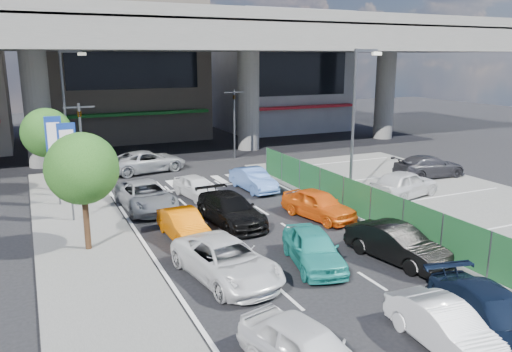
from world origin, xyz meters
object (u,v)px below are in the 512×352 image
street_lamp_left (67,102)px  minivan_navy_back (494,317)px  parked_sedan_white (404,184)px  parked_sedan_dgrey (429,166)px  traffic_light_right (234,107)px  hatch_white_back_mid (446,327)px  sedan_white_mid_left (226,260)px  wagon_silver_front_left (146,196)px  taxi_orange_left (184,225)px  signboard_far (55,149)px  taxi_teal_mid (313,248)px  street_lamp_right (356,111)px  traffic_light_left (80,127)px  van_white_back_left (307,351)px  kei_truck_front_right (253,179)px  tree_far (47,133)px  sedan_white_front_mid (196,187)px  sedan_black_mid (231,210)px  hatch_black_mid_right (397,244)px  traffic_cone (362,200)px  signboard_near (68,159)px  crossing_wagon_silver (147,161)px  taxi_orange_right (318,204)px  tree_near (82,169)px

street_lamp_left → minivan_navy_back: street_lamp_left is taller
parked_sedan_white → parked_sedan_dgrey: size_ratio=0.94×
traffic_light_right → hatch_white_back_mid: bearing=-100.2°
sedan_white_mid_left → parked_sedan_dgrey: (17.27, 8.50, 0.07)m
wagon_silver_front_left → parked_sedan_dgrey: 18.01m
taxi_orange_left → signboard_far: bearing=119.3°
taxi_teal_mid → street_lamp_right: bearing=59.6°
taxi_orange_left → parked_sedan_white: bearing=2.0°
traffic_light_right → taxi_teal_mid: (-5.06, -19.95, -3.25)m
sedan_white_mid_left → taxi_orange_left: bearing=83.8°
traffic_light_left → wagon_silver_front_left: 5.27m
van_white_back_left → kei_truck_front_right: van_white_back_left is taller
tree_far → taxi_orange_left: size_ratio=1.27×
sedan_white_front_mid → parked_sedan_white: 11.39m
wagon_silver_front_left → sedan_white_front_mid: (3.02, 0.99, -0.08)m
street_lamp_left → sedan_black_mid: size_ratio=1.69×
wagon_silver_front_left → tree_far: bearing=122.1°
hatch_black_mid_right → parked_sedan_white: 9.00m
traffic_light_left → parked_sedan_dgrey: size_ratio=1.08×
street_lamp_right → traffic_cone: bearing=-110.6°
taxi_orange_left → sedan_black_mid: bearing=18.8°
traffic_light_left → signboard_far: bearing=-144.3°
van_white_back_left → sedan_white_front_mid: van_white_back_left is taller
street_lamp_left → signboard_near: 10.19m
hatch_white_back_mid → crossing_wagon_silver: size_ratio=0.72×
van_white_back_left → sedan_black_mid: van_white_back_left is taller
traffic_light_right → taxi_teal_mid: size_ratio=1.28×
sedan_white_front_mid → parked_sedan_white: (10.23, -5.00, 0.22)m
kei_truck_front_right → van_white_back_left: bearing=-113.6°
traffic_light_left → sedan_white_front_mid: traffic_light_left is taller
taxi_orange_right → crossing_wagon_silver: (-5.21, 13.35, 0.03)m
van_white_back_left → hatch_black_mid_right: bearing=21.3°
taxi_orange_left → kei_truck_front_right: bearing=42.7°
taxi_teal_mid → crossing_wagon_silver: size_ratio=0.78×
signboard_near → tree_near: 4.01m
signboard_near → taxi_orange_left: bearing=-46.2°
traffic_light_right → taxi_orange_left: bearing=-119.5°
sedan_black_mid → tree_near: bearing=-177.7°
crossing_wagon_silver → traffic_cone: bearing=-156.9°
hatch_black_mid_right → traffic_cone: size_ratio=5.46×
wagon_silver_front_left → hatch_white_back_mid: bearing=-78.1°
van_white_back_left → wagon_silver_front_left: 15.37m
hatch_white_back_mid → hatch_black_mid_right: hatch_black_mid_right is taller
street_lamp_left → hatch_white_back_mid: bearing=-74.1°
signboard_far → taxi_orange_right: (11.17, -7.25, -2.37)m
taxi_orange_left → traffic_light_left: bearing=108.0°
street_lamp_right → sedan_white_front_mid: street_lamp_right is taller
taxi_orange_right → wagon_silver_front_left: bearing=132.0°
traffic_light_right → street_lamp_left: 11.90m
van_white_back_left → crossing_wagon_silver: 23.77m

